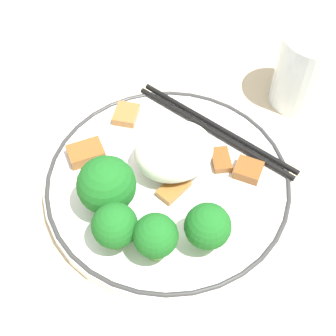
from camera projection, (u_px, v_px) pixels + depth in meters
name	position (u px, v px, depth m)	size (l,w,h in m)	color
ground_plane	(168.00, 187.00, 0.51)	(3.00, 3.00, 0.00)	#C6B28E
plate	(168.00, 182.00, 0.50)	(0.26, 0.26, 0.02)	white
rice_mound	(174.00, 151.00, 0.49)	(0.08, 0.07, 0.05)	white
broccoli_back_left	(107.00, 185.00, 0.45)	(0.06, 0.06, 0.07)	#72AD4C
broccoli_back_center	(115.00, 226.00, 0.43)	(0.04, 0.04, 0.05)	#72AD4C
broccoli_back_right	(156.00, 237.00, 0.42)	(0.04, 0.04, 0.05)	#72AD4C
broccoli_mid_left	(208.00, 227.00, 0.43)	(0.04, 0.04, 0.05)	#72AD4C
meat_near_front	(126.00, 114.00, 0.54)	(0.04, 0.04, 0.01)	#9E6633
meat_near_left	(248.00, 170.00, 0.50)	(0.04, 0.04, 0.01)	brown
meat_near_right	(220.00, 158.00, 0.51)	(0.03, 0.03, 0.01)	brown
meat_near_back	(174.00, 188.00, 0.48)	(0.04, 0.03, 0.01)	#995B28
meat_on_rice_edge	(86.00, 153.00, 0.51)	(0.04, 0.03, 0.01)	brown
chopsticks	(215.00, 129.00, 0.53)	(0.12, 0.19, 0.01)	black
drinking_glass	(308.00, 70.00, 0.55)	(0.08, 0.08, 0.09)	silver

